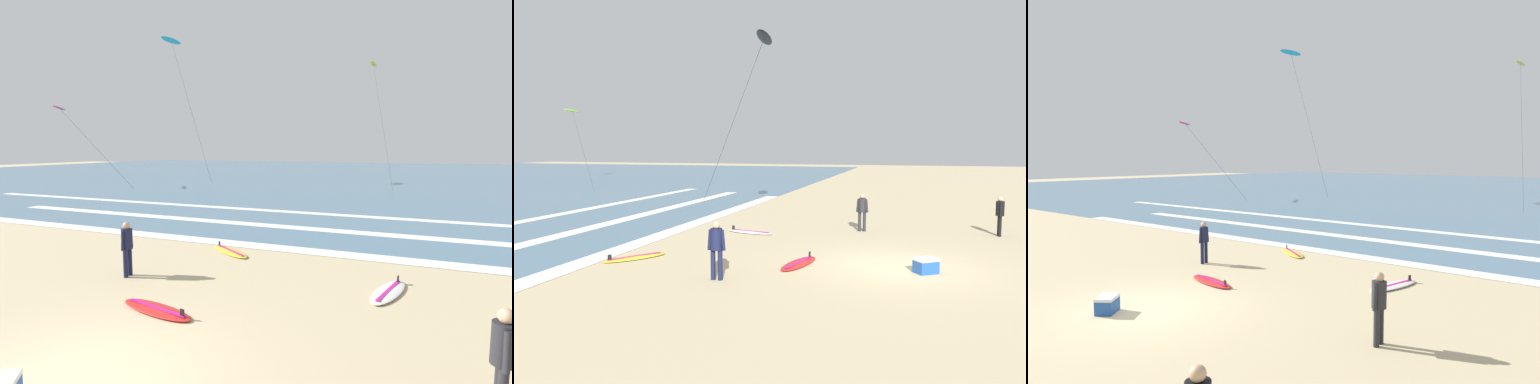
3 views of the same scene
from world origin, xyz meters
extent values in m
plane|color=tan|center=(0.00, 0.00, 0.00)|extent=(160.00, 160.00, 0.00)
cube|color=slate|center=(0.00, 53.87, 0.01)|extent=(140.00, 90.00, 0.01)
cube|color=white|center=(0.00, 9.27, 0.01)|extent=(37.57, 0.89, 0.01)
cube|color=white|center=(1.57, 13.13, 0.01)|extent=(38.57, 0.83, 0.01)
cube|color=white|center=(-1.66, 17.41, 0.01)|extent=(49.27, 0.75, 0.01)
sphere|color=tan|center=(6.35, -3.75, 1.49)|extent=(0.21, 0.21, 0.21)
cylinder|color=#232328|center=(5.95, 1.73, 0.41)|extent=(0.13, 0.13, 0.82)
cylinder|color=#232328|center=(5.95, 1.53, 0.41)|extent=(0.13, 0.13, 0.82)
cylinder|color=#232328|center=(5.95, 1.63, 1.11)|extent=(0.32, 0.32, 0.58)
cylinder|color=#232328|center=(5.95, 1.81, 1.08)|extent=(0.09, 0.14, 0.56)
cylinder|color=#232328|center=(5.95, 1.44, 1.08)|extent=(0.09, 0.14, 0.56)
sphere|color=tan|center=(5.95, 1.63, 1.49)|extent=(0.21, 0.21, 0.21)
cylinder|color=#141938|center=(-2.89, 4.67, 0.41)|extent=(0.13, 0.13, 0.82)
cylinder|color=#141938|center=(-2.87, 4.47, 0.41)|extent=(0.13, 0.13, 0.82)
cylinder|color=#141938|center=(-2.88, 4.57, 1.11)|extent=(0.32, 0.32, 0.58)
cylinder|color=#141938|center=(-2.89, 4.76, 1.08)|extent=(0.10, 0.14, 0.56)
cylinder|color=#141938|center=(-2.87, 4.38, 1.08)|extent=(0.10, 0.14, 0.56)
sphere|color=tan|center=(-2.88, 4.57, 1.49)|extent=(0.21, 0.21, 0.21)
ellipsoid|color=red|center=(-0.60, 2.84, 0.04)|extent=(2.18, 1.02, 0.09)
cube|color=#BF198C|center=(-0.60, 2.84, 0.09)|extent=(1.77, 0.46, 0.01)
cube|color=black|center=(0.20, 2.67, 0.17)|extent=(0.12, 0.04, 0.16)
ellipsoid|color=yellow|center=(-1.30, 8.05, 0.04)|extent=(2.07, 1.68, 0.09)
cube|color=#BF198C|center=(-1.30, 8.05, 0.09)|extent=(1.53, 1.09, 0.01)
cube|color=black|center=(-1.97, 8.51, 0.17)|extent=(0.11, 0.08, 0.16)
ellipsoid|color=silver|center=(4.21, 6.03, 0.04)|extent=(1.07, 2.18, 0.09)
cube|color=#BF198C|center=(4.21, 6.03, 0.09)|extent=(0.51, 1.76, 0.01)
cube|color=black|center=(4.40, 6.82, 0.17)|extent=(0.04, 0.12, 0.16)
ellipsoid|color=#23A8C6|center=(-19.84, 31.86, 14.92)|extent=(0.95, 3.24, 0.43)
cylinder|color=#333333|center=(-17.71, 32.21, 7.46)|extent=(4.28, 0.72, 14.93)
ellipsoid|color=yellow|center=(-0.71, 44.80, 13.48)|extent=(0.89, 3.23, 0.43)
cylinder|color=#333333|center=(1.03, 38.07, 6.74)|extent=(3.50, 13.46, 13.49)
ellipsoid|color=#CC2384|center=(-26.80, 23.45, 7.47)|extent=(2.40, 3.10, 0.43)
cylinder|color=#333333|center=(-23.11, 24.07, 3.74)|extent=(7.41, 1.26, 7.49)
cube|color=#1E4C9E|center=(-0.55, -0.84, 0.18)|extent=(0.71, 0.74, 0.36)
cube|color=silver|center=(-0.55, -0.84, 0.40)|extent=(0.72, 0.76, 0.08)
camera|label=1|loc=(4.81, -4.25, 3.71)|focal=27.67mm
camera|label=2|loc=(-15.03, -0.50, 3.59)|focal=34.87mm
camera|label=3|loc=(10.45, -7.28, 4.02)|focal=32.83mm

